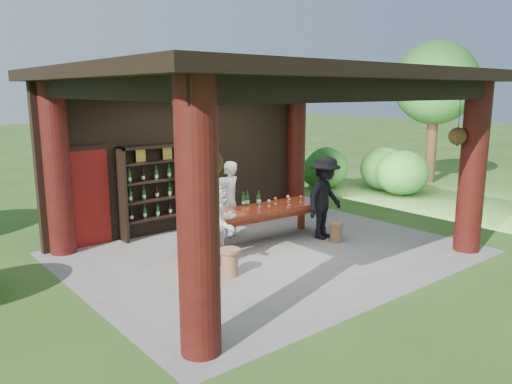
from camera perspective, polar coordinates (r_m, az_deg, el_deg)
ground at (r=9.94m, az=1.47°, el=-6.87°), size 90.00×90.00×0.00m
pavilion at (r=9.81m, az=-0.16°, el=5.64°), size 7.50×6.00×3.60m
wine_shelf at (r=11.20m, az=-9.85°, el=0.38°), size 2.27×0.35×2.00m
tasting_table at (r=10.32m, az=0.09°, el=-2.52°), size 3.28×1.02×0.75m
stool_near_left at (r=8.65m, az=-3.04°, el=-7.94°), size 0.37×0.37×0.48m
stool_near_right at (r=10.68m, az=9.16°, el=-4.44°), size 0.33×0.33×0.43m
stool_far_left at (r=8.32m, az=-8.22°, el=-9.01°), size 0.34×0.34×0.44m
host at (r=10.74m, az=-3.14°, el=-0.87°), size 0.70×0.56×1.67m
guest_woman at (r=8.92m, az=-3.84°, el=-3.55°), size 0.98×0.89×1.64m
guest_man at (r=10.74m, az=7.88°, el=-0.64°), size 1.27×0.90×1.78m
table_bottles at (r=10.53m, az=-0.71°, el=-0.72°), size 0.39×0.20×0.31m
table_glasses at (r=10.67m, az=2.82°, el=-1.01°), size 1.04×0.36×0.15m
napkin_basket at (r=9.65m, az=-4.58°, el=-2.39°), size 0.27×0.20×0.14m
shrubs at (r=12.56m, az=6.20°, el=-0.46°), size 14.88×8.79×1.36m
trees at (r=12.56m, az=10.09°, el=12.39°), size 22.04×10.80×4.80m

